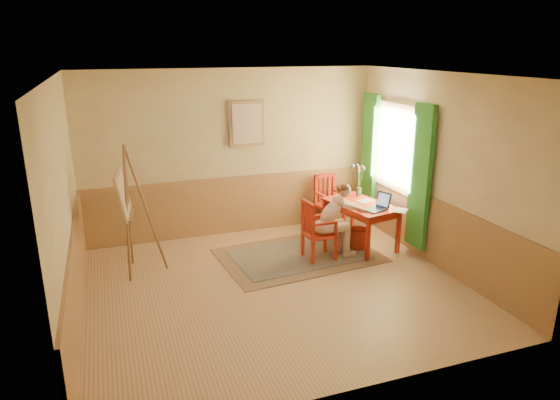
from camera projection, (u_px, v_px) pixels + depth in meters
name	position (u px, v px, depth m)	size (l,w,h in m)	color
room	(276.00, 188.00, 6.35)	(5.04, 4.54, 2.84)	tan
wainscot	(258.00, 233.00, 7.33)	(5.00, 4.50, 1.00)	#9C7145
window	(394.00, 160.00, 8.13)	(0.12, 2.01, 2.20)	white
wall_portrait	(247.00, 123.00, 8.27)	(0.60, 0.05, 0.76)	#A58057
rug	(299.00, 255.00, 7.77)	(2.53, 1.81, 0.02)	#8C7251
table	(361.00, 209.00, 7.99)	(0.95, 1.32, 0.72)	red
chair_left	(316.00, 230.00, 7.51)	(0.44, 0.43, 0.94)	red
chair_back	(328.00, 201.00, 8.90)	(0.46, 0.48, 0.94)	red
figure	(335.00, 217.00, 7.55)	(0.87, 0.38, 1.17)	#D5B092
laptop	(378.00, 206.00, 7.67)	(0.47, 0.38, 0.25)	#1E2338
papers	(372.00, 205.00, 7.88)	(1.01, 0.92, 0.00)	white
vase	(359.00, 181.00, 8.31)	(0.20, 0.29, 0.55)	#3F724C
wastebasket	(358.00, 239.00, 8.01)	(0.31, 0.31, 0.33)	#9D2F1B
easel	(126.00, 199.00, 6.90)	(0.66, 0.84, 1.87)	brown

